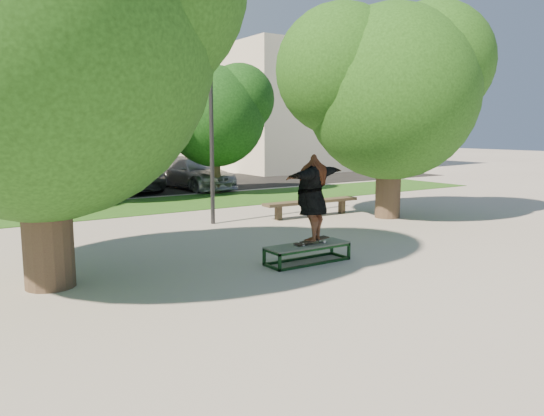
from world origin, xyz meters
TOP-DOWN VIEW (x-y plane):
  - ground at (0.00, 0.00)m, footprint 120.00×120.00m
  - grass_strip at (1.00, 9.50)m, footprint 30.00×4.00m
  - asphalt_strip at (0.00, 16.00)m, footprint 40.00×8.00m
  - tree_left at (-4.29, 1.09)m, footprint 6.96×5.95m
  - tree_right at (5.92, 3.08)m, footprint 6.24×5.33m
  - bg_tree_mid at (-1.08, 12.08)m, footprint 5.76×4.92m
  - bg_tree_right at (4.43, 11.57)m, footprint 5.04×4.31m
  - lamppost at (1.00, 5.00)m, footprint 0.25×0.15m
  - side_building at (18.00, 22.00)m, footprint 15.00×10.00m
  - grind_box at (0.53, -0.10)m, footprint 1.80×0.60m
  - skater_rig at (0.64, -0.10)m, footprint 2.21×1.42m
  - bench at (4.16, 4.45)m, footprint 3.36×0.51m
  - car_grey at (1.51, 14.85)m, footprint 2.73×5.73m
  - car_silver_b at (4.51, 13.60)m, footprint 2.50×5.11m

SIDE VIEW (x-z plane):
  - ground at x=0.00m, z-range 0.00..0.00m
  - asphalt_strip at x=0.00m, z-range 0.00..0.01m
  - grass_strip at x=1.00m, z-range 0.00..0.02m
  - grind_box at x=0.53m, z-range 0.00..0.38m
  - bench at x=4.16m, z-range 0.17..0.69m
  - car_silver_b at x=4.51m, z-range 0.00..1.43m
  - car_grey at x=1.51m, z-range 0.00..1.58m
  - skater_rig at x=0.64m, z-range 0.41..2.25m
  - lamppost at x=1.00m, z-range 0.10..6.21m
  - bg_tree_right at x=4.43m, z-range 0.77..6.21m
  - side_building at x=18.00m, z-range 0.00..8.00m
  - bg_tree_mid at x=-1.08m, z-range 0.90..7.14m
  - tree_right at x=5.92m, z-range 0.84..7.35m
  - tree_left at x=-4.29m, z-range 0.86..7.98m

